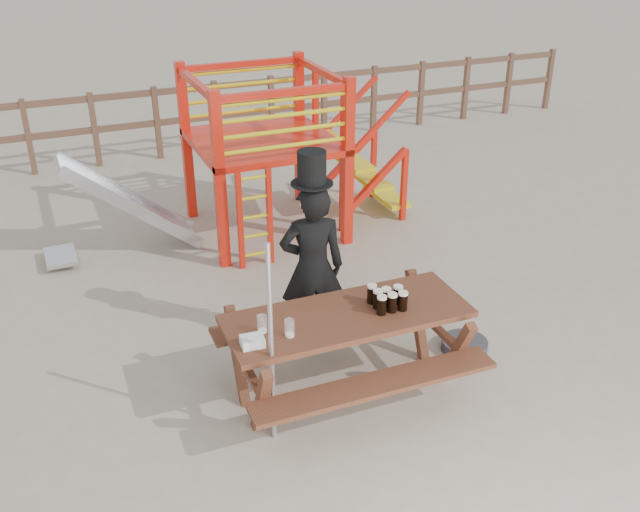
% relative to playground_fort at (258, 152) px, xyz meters
% --- Properties ---
extents(ground, '(60.00, 60.00, 0.00)m').
position_rel_playground_fort_xyz_m(ground, '(-0.12, -3.58, -1.07)').
color(ground, tan).
rests_on(ground, ground).
extents(back_fence, '(15.09, 0.09, 1.20)m').
position_rel_playground_fort_xyz_m(back_fence, '(-0.12, 3.42, -0.34)').
color(back_fence, brown).
rests_on(back_fence, ground).
extents(playground_fort, '(4.71, 1.84, 2.10)m').
position_rel_playground_fort_xyz_m(playground_fort, '(0.00, 0.00, 0.00)').
color(playground_fort, red).
rests_on(playground_fort, ground).
extents(picnic_table, '(2.11, 1.48, 0.81)m').
position_rel_playground_fort_xyz_m(picnic_table, '(-0.42, -3.55, -0.56)').
color(picnic_table, brown).
rests_on(picnic_table, ground).
extents(man_with_hat, '(0.69, 0.53, 1.98)m').
position_rel_playground_fort_xyz_m(man_with_hat, '(-0.40, -2.74, -0.18)').
color(man_with_hat, black).
rests_on(man_with_hat, ground).
extents(metal_pole, '(0.04, 0.04, 1.76)m').
position_rel_playground_fort_xyz_m(metal_pole, '(-1.21, -3.88, -0.19)').
color(metal_pole, '#B2B2B7').
rests_on(metal_pole, ground).
extents(parasol_base, '(0.45, 0.45, 0.19)m').
position_rel_playground_fort_xyz_m(parasol_base, '(0.91, -3.42, -1.02)').
color(parasol_base, '#333438').
rests_on(parasol_base, ground).
extents(paper_bag, '(0.19, 0.15, 0.08)m').
position_rel_playground_fort_xyz_m(paper_bag, '(-1.30, -3.70, -0.22)').
color(paper_bag, white).
rests_on(paper_bag, picnic_table).
extents(stout_pints, '(0.29, 0.29, 0.17)m').
position_rel_playground_fort_xyz_m(stout_pints, '(-0.07, -3.60, -0.18)').
color(stout_pints, black).
rests_on(stout_pints, picnic_table).
extents(empty_glasses, '(0.26, 0.22, 0.15)m').
position_rel_playground_fort_xyz_m(empty_glasses, '(-1.08, -3.61, -0.19)').
color(empty_glasses, silver).
rests_on(empty_glasses, picnic_table).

